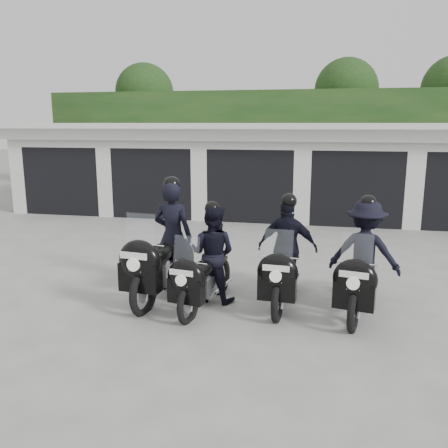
% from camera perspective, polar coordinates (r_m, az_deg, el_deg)
% --- Properties ---
extents(ground, '(80.00, 80.00, 0.00)m').
position_cam_1_polar(ground, '(9.24, -2.19, -6.70)').
color(ground, gray).
rests_on(ground, ground).
extents(garage_block, '(16.40, 6.80, 2.96)m').
position_cam_1_polar(garage_block, '(16.75, 4.46, 6.75)').
color(garage_block, silver).
rests_on(garage_block, ground).
extents(background_vegetation, '(20.00, 3.90, 5.80)m').
position_cam_1_polar(background_vegetation, '(21.48, 7.23, 11.46)').
color(background_vegetation, '#153413').
rests_on(background_vegetation, ground).
extents(police_bike_a, '(0.90, 2.44, 2.13)m').
position_cam_1_polar(police_bike_a, '(8.25, -7.11, -2.97)').
color(police_bike_a, black).
rests_on(police_bike_a, ground).
extents(police_bike_b, '(0.93, 2.02, 1.77)m').
position_cam_1_polar(police_bike_b, '(7.84, -1.88, -4.43)').
color(police_bike_b, black).
rests_on(police_bike_b, ground).
extents(police_bike_c, '(1.05, 2.16, 1.88)m').
position_cam_1_polar(police_bike_c, '(8.04, 7.46, -3.75)').
color(police_bike_c, black).
rests_on(police_bike_c, ground).
extents(police_bike_d, '(1.24, 2.17, 1.91)m').
position_cam_1_polar(police_bike_d, '(7.93, 16.40, -4.24)').
color(police_bike_d, black).
rests_on(police_bike_d, ground).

